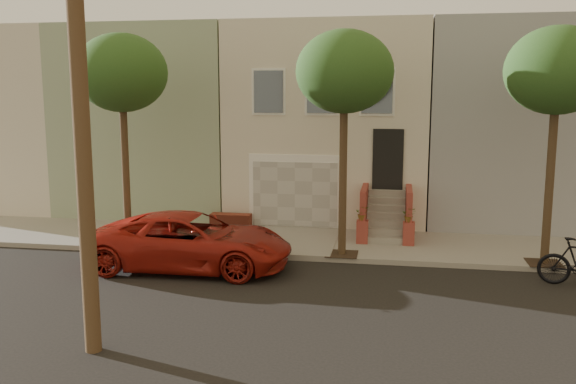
# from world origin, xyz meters

# --- Properties ---
(ground) EXTENTS (90.00, 90.00, 0.00)m
(ground) POSITION_xyz_m (0.00, 0.00, 0.00)
(ground) COLOR black
(ground) RESTS_ON ground
(sidewalk) EXTENTS (40.00, 3.70, 0.15)m
(sidewalk) POSITION_xyz_m (0.00, 5.35, 0.07)
(sidewalk) COLOR gray
(sidewalk) RESTS_ON ground
(house_row) EXTENTS (33.10, 11.70, 7.00)m
(house_row) POSITION_xyz_m (0.00, 11.19, 3.64)
(house_row) COLOR beige
(house_row) RESTS_ON sidewalk
(tree_left) EXTENTS (2.70, 2.57, 6.30)m
(tree_left) POSITION_xyz_m (-5.50, 3.90, 5.26)
(tree_left) COLOR #2D2116
(tree_left) RESTS_ON sidewalk
(tree_mid) EXTENTS (2.70, 2.57, 6.30)m
(tree_mid) POSITION_xyz_m (1.00, 3.90, 5.26)
(tree_mid) COLOR #2D2116
(tree_mid) RESTS_ON sidewalk
(tree_right) EXTENTS (2.70, 2.57, 6.30)m
(tree_right) POSITION_xyz_m (6.50, 3.90, 5.26)
(tree_right) COLOR #2D2116
(tree_right) RESTS_ON sidewalk
(pickup_truck) EXTENTS (5.52, 2.63, 1.52)m
(pickup_truck) POSITION_xyz_m (-2.96, 2.26, 0.76)
(pickup_truck) COLOR maroon
(pickup_truck) RESTS_ON ground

